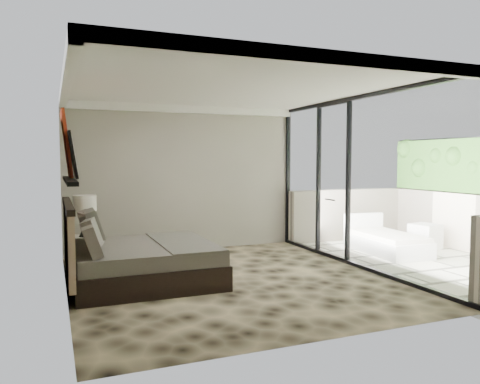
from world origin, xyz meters
name	(u,v)px	position (x,y,z in m)	size (l,w,h in m)	color
floor	(230,280)	(0.00, 0.00, 0.00)	(5.00, 5.00, 0.00)	black
ceiling	(230,88)	(0.00, 0.00, 2.79)	(4.50, 5.00, 0.02)	silver
back_wall	(185,178)	(0.00, 2.49, 1.40)	(4.50, 0.02, 2.80)	gray
left_wall	(65,188)	(-2.24, 0.00, 1.40)	(0.02, 5.00, 2.80)	gray
glass_wall	(359,182)	(2.25, 0.00, 1.40)	(0.08, 5.00, 2.80)	white
terrace_slab	(428,263)	(3.75, 0.00, -0.06)	(3.00, 5.00, 0.12)	#B9B79E
picture_ledge	(70,180)	(-2.18, 0.10, 1.50)	(0.12, 2.20, 0.05)	black
bed	(137,260)	(-1.29, 0.35, 0.34)	(2.05, 1.99, 1.13)	black
nightstand	(83,252)	(-1.96, 1.60, 0.27)	(0.54, 0.54, 0.54)	black
table_lamp	(85,210)	(-1.91, 1.58, 0.95)	(0.37, 0.37, 0.67)	black
abstract_canvas	(66,144)	(-2.19, 0.50, 1.97)	(0.04, 0.90, 0.90)	#C04A10
framed_print	(73,155)	(-2.14, -0.04, 1.82)	(0.03, 0.50, 0.60)	black
ottoman	(425,236)	(4.45, 0.82, 0.24)	(0.49, 0.49, 0.49)	silver
lounger	(385,242)	(3.46, 0.81, 0.21)	(0.96, 1.76, 0.67)	silver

